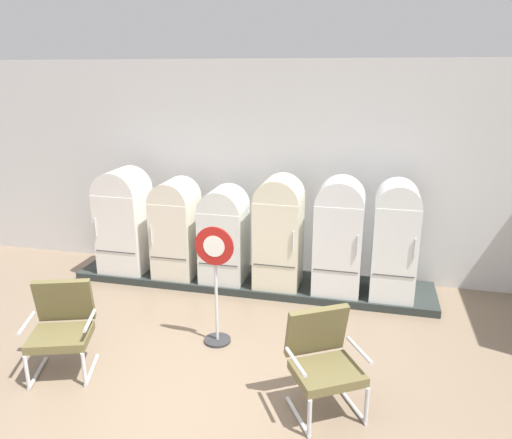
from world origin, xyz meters
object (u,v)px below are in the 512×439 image
object	(u,v)px
refrigerator_4	(339,233)
refrigerator_0	(124,217)
refrigerator_1	(176,225)
armchair_left	(62,323)
armchair_right	(323,357)
sign_stand	(216,288)
refrigerator_5	(395,236)
refrigerator_3	(279,229)
refrigerator_2	(224,232)

from	to	relation	value
refrigerator_4	refrigerator_0	bearing A→B (deg)	179.50
refrigerator_1	armchair_left	size ratio (longest dim) A/B	1.50
armchair_right	sign_stand	xyz separation A→B (m)	(-1.34, 0.87, 0.18)
refrigerator_5	refrigerator_3	bearing A→B (deg)	-179.72
refrigerator_0	refrigerator_2	world-z (taller)	refrigerator_0
refrigerator_1	refrigerator_3	size ratio (longest dim) A/B	0.92
refrigerator_2	sign_stand	size ratio (longest dim) A/B	0.96
refrigerator_3	armchair_left	bearing A→B (deg)	-127.27
refrigerator_2	refrigerator_1	bearing A→B (deg)	179.17
refrigerator_2	sign_stand	distance (m)	1.63
refrigerator_1	armchair_right	bearing A→B (deg)	-44.71
refrigerator_2	refrigerator_3	size ratio (longest dim) A/B	0.87
refrigerator_2	refrigerator_3	distance (m)	0.83
refrigerator_0	refrigerator_3	xyz separation A→B (m)	(2.43, -0.01, 0.01)
armchair_right	refrigerator_0	bearing A→B (deg)	143.59
refrigerator_0	armchair_right	distance (m)	4.16
armchair_right	armchair_left	bearing A→B (deg)	-179.67
refrigerator_0	refrigerator_4	world-z (taller)	refrigerator_4
refrigerator_2	refrigerator_4	distance (m)	1.67
armchair_right	sign_stand	distance (m)	1.60
refrigerator_4	sign_stand	world-z (taller)	refrigerator_4
armchair_right	refrigerator_1	bearing A→B (deg)	135.29
refrigerator_1	refrigerator_4	xyz separation A→B (m)	(2.43, -0.03, 0.08)
refrigerator_2	armchair_right	distance (m)	3.01
refrigerator_0	refrigerator_5	xyz separation A→B (m)	(4.03, -0.01, 0.02)
refrigerator_0	armchair_right	xyz separation A→B (m)	(3.33, -2.46, -0.42)
sign_stand	refrigerator_4	bearing A→B (deg)	50.60
refrigerator_5	armchair_right	distance (m)	2.59
refrigerator_2	armchair_right	xyz separation A→B (m)	(1.72, -2.44, -0.31)
refrigerator_1	refrigerator_3	xyz separation A→B (m)	(1.58, -0.01, 0.07)
refrigerator_0	sign_stand	size ratio (longest dim) A/B	1.09
refrigerator_3	armchair_right	world-z (taller)	refrigerator_3
refrigerator_2	armchair_left	xyz separation A→B (m)	(-1.05, -2.46, -0.31)
refrigerator_3	sign_stand	world-z (taller)	refrigerator_3
refrigerator_5	refrigerator_2	bearing A→B (deg)	-179.83
refrigerator_1	refrigerator_5	bearing A→B (deg)	-0.07
armchair_left	sign_stand	bearing A→B (deg)	31.54
refrigerator_4	armchair_left	distance (m)	3.68
refrigerator_1	refrigerator_2	size ratio (longest dim) A/B	1.05
armchair_left	armchair_right	xyz separation A→B (m)	(2.77, 0.02, 0.00)
refrigerator_2	refrigerator_5	bearing A→B (deg)	0.17
armchair_left	refrigerator_5	bearing A→B (deg)	35.38
refrigerator_3	refrigerator_5	size ratio (longest dim) A/B	0.99
refrigerator_3	armchair_right	xyz separation A→B (m)	(0.90, -2.44, -0.42)
refrigerator_1	refrigerator_4	bearing A→B (deg)	-0.63
refrigerator_4	refrigerator_5	bearing A→B (deg)	1.75
refrigerator_0	armchair_right	world-z (taller)	refrigerator_0
refrigerator_1	refrigerator_4	size ratio (longest dim) A/B	0.91
refrigerator_0	refrigerator_4	bearing A→B (deg)	-0.50
refrigerator_3	refrigerator_5	bearing A→B (deg)	0.28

